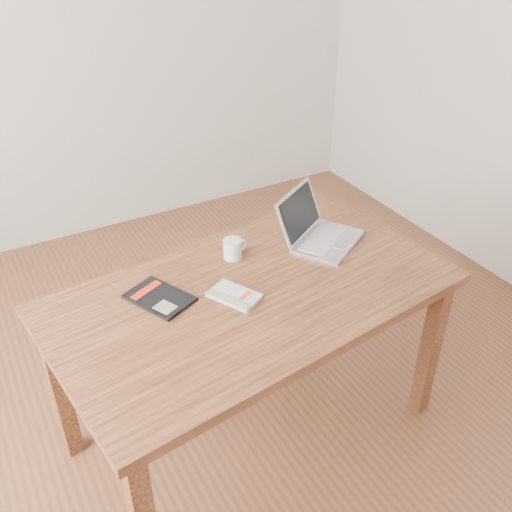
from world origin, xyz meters
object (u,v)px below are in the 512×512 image
white_guidebook (234,296)px  black_guidebook (159,298)px  desk (252,309)px  laptop (318,231)px  coffee_mug (233,248)px

white_guidebook → black_guidebook: 0.27m
desk → laptop: bearing=16.2°
white_guidebook → coffee_mug: 0.27m
white_guidebook → laptop: laptop is taller
desk → black_guidebook: 0.35m
desk → coffee_mug: (0.04, 0.23, 0.13)m
white_guidebook → black_guidebook: (-0.24, 0.12, -0.00)m
white_guidebook → desk: bearing=-22.5°
black_guidebook → laptop: laptop is taller
black_guidebook → coffee_mug: 0.38m
desk → coffee_mug: bearing=72.4°
desk → coffee_mug: coffee_mug is taller
laptop → coffee_mug: (-0.37, 0.05, -0.00)m
white_guidebook → coffee_mug: coffee_mug is taller
white_guidebook → black_guidebook: bearing=126.0°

